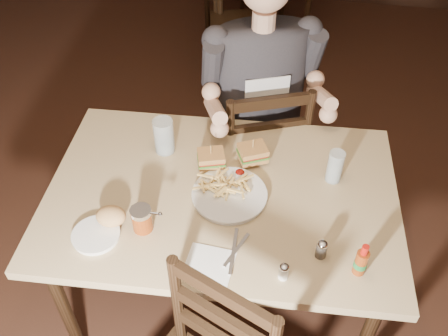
% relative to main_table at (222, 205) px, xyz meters
% --- Properties ---
extents(room_shell, '(7.00, 7.00, 7.00)m').
position_rel_main_table_xyz_m(room_shell, '(-0.04, -0.17, 0.70)').
color(room_shell, black).
rests_on(room_shell, ground).
extents(main_table, '(1.38, 0.96, 0.77)m').
position_rel_main_table_xyz_m(main_table, '(0.00, 0.00, 0.00)').
color(main_table, tan).
rests_on(main_table, ground).
extents(chair_far, '(0.58, 0.60, 0.94)m').
position_rel_main_table_xyz_m(chair_far, '(0.06, 0.59, -0.23)').
color(chair_far, black).
rests_on(chair_far, ground).
extents(bg_chair_near, '(0.55, 0.58, 0.98)m').
position_rel_main_table_xyz_m(bg_chair_near, '(-0.17, 1.78, -0.21)').
color(bg_chair_near, black).
rests_on(bg_chair_near, ground).
extents(diner, '(0.66, 0.60, 0.94)m').
position_rel_main_table_xyz_m(diner, '(0.08, 0.55, 0.26)').
color(diner, '#2A282D').
rests_on(diner, chair_far).
extents(dinner_plate, '(0.29, 0.29, 0.02)m').
position_rel_main_table_xyz_m(dinner_plate, '(0.03, -0.02, 0.08)').
color(dinner_plate, white).
rests_on(dinner_plate, main_table).
extents(sandwich_left, '(0.12, 0.11, 0.09)m').
position_rel_main_table_xyz_m(sandwich_left, '(-0.07, 0.13, 0.13)').
color(sandwich_left, tan).
rests_on(sandwich_left, dinner_plate).
extents(sandwich_right, '(0.14, 0.13, 0.10)m').
position_rel_main_table_xyz_m(sandwich_right, '(0.09, 0.19, 0.14)').
color(sandwich_right, tan).
rests_on(sandwich_right, dinner_plate).
extents(fries_pile, '(0.25, 0.18, 0.04)m').
position_rel_main_table_xyz_m(fries_pile, '(0.01, 0.02, 0.11)').
color(fries_pile, '#E7BF68').
rests_on(fries_pile, dinner_plate).
extents(ketchup_dollop, '(0.04, 0.04, 0.01)m').
position_rel_main_table_xyz_m(ketchup_dollop, '(0.05, 0.10, 0.09)').
color(ketchup_dollop, maroon).
rests_on(ketchup_dollop, dinner_plate).
extents(glass_left, '(0.09, 0.09, 0.15)m').
position_rel_main_table_xyz_m(glass_left, '(-0.27, 0.19, 0.15)').
color(glass_left, silver).
rests_on(glass_left, main_table).
extents(glass_right, '(0.06, 0.06, 0.14)m').
position_rel_main_table_xyz_m(glass_right, '(0.41, 0.14, 0.14)').
color(glass_right, silver).
rests_on(glass_right, main_table).
extents(hot_sauce, '(0.04, 0.04, 0.14)m').
position_rel_main_table_xyz_m(hot_sauce, '(0.51, -0.27, 0.14)').
color(hot_sauce, maroon).
rests_on(hot_sauce, main_table).
extents(salt_shaker, '(0.04, 0.04, 0.06)m').
position_rel_main_table_xyz_m(salt_shaker, '(0.26, -0.34, 0.10)').
color(salt_shaker, white).
rests_on(salt_shaker, main_table).
extents(pepper_shaker, '(0.04, 0.04, 0.07)m').
position_rel_main_table_xyz_m(pepper_shaker, '(0.38, -0.23, 0.11)').
color(pepper_shaker, '#38332D').
rests_on(pepper_shaker, main_table).
extents(syrup_dispenser, '(0.08, 0.08, 0.10)m').
position_rel_main_table_xyz_m(syrup_dispenser, '(-0.24, -0.22, 0.12)').
color(syrup_dispenser, maroon).
rests_on(syrup_dispenser, main_table).
extents(napkin, '(0.17, 0.16, 0.00)m').
position_rel_main_table_xyz_m(napkin, '(0.02, -0.33, 0.07)').
color(napkin, white).
rests_on(napkin, main_table).
extents(knife, '(0.02, 0.19, 0.00)m').
position_rel_main_table_xyz_m(knife, '(0.09, -0.27, 0.08)').
color(knife, silver).
rests_on(knife, napkin).
extents(fork, '(0.07, 0.15, 0.01)m').
position_rel_main_table_xyz_m(fork, '(0.10, -0.26, 0.08)').
color(fork, silver).
rests_on(fork, napkin).
extents(side_plate, '(0.17, 0.17, 0.01)m').
position_rel_main_table_xyz_m(side_plate, '(-0.39, -0.29, 0.08)').
color(side_plate, white).
rests_on(side_plate, main_table).
extents(bread_roll, '(0.11, 0.09, 0.06)m').
position_rel_main_table_xyz_m(bread_roll, '(-0.36, -0.22, 0.12)').
color(bread_roll, tan).
rests_on(bread_roll, side_plate).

